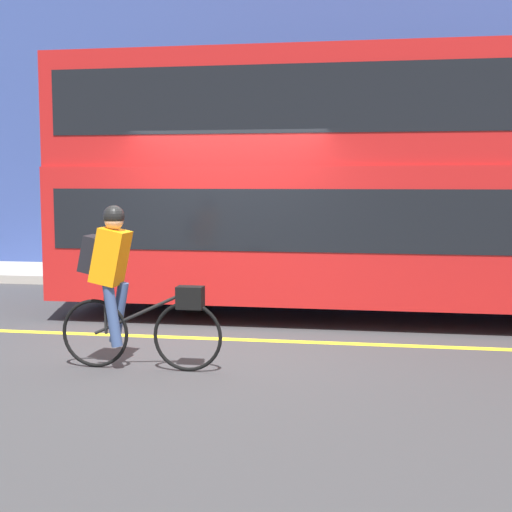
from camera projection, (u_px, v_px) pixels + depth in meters
name	position (u px, v px, depth m)	size (l,w,h in m)	color
ground_plane	(212.00, 343.00, 8.25)	(80.00, 80.00, 0.00)	#38383A
road_center_line	(216.00, 339.00, 8.46)	(50.00, 0.14, 0.01)	yellow
sidewalk_curb	(273.00, 278.00, 13.22)	(60.00, 2.09, 0.15)	#A8A399
building_facade	(282.00, 91.00, 14.02)	(60.00, 0.30, 7.24)	#33478C
bus	(401.00, 174.00, 9.66)	(9.30, 2.43, 3.53)	black
cyclist_on_bike	(123.00, 282.00, 7.05)	(1.65, 0.32, 1.63)	black
street_sign_post	(54.00, 203.00, 13.65)	(0.36, 0.09, 2.29)	#59595B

